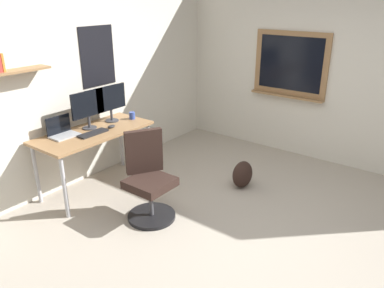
# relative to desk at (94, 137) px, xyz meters

# --- Properties ---
(ground_plane) EXTENTS (5.20, 5.20, 0.00)m
(ground_plane) POSITION_rel_desk_xyz_m (0.16, -2.05, -0.68)
(ground_plane) COLOR #ADA393
(ground_plane) RESTS_ON ground
(wall_back) EXTENTS (5.00, 0.30, 2.60)m
(wall_back) POSITION_rel_desk_xyz_m (0.15, 0.40, 0.62)
(wall_back) COLOR silver
(wall_back) RESTS_ON ground
(wall_right) EXTENTS (0.22, 5.00, 2.60)m
(wall_right) POSITION_rel_desk_xyz_m (2.60, -2.02, 0.62)
(wall_right) COLOR silver
(wall_right) RESTS_ON ground
(desk) EXTENTS (1.42, 0.65, 0.76)m
(desk) POSITION_rel_desk_xyz_m (0.00, 0.00, 0.00)
(desk) COLOR #997047
(desk) RESTS_ON ground
(office_chair) EXTENTS (0.55, 0.56, 0.95)m
(office_chair) POSITION_rel_desk_xyz_m (-0.08, -0.95, -0.27)
(office_chair) COLOR black
(office_chair) RESTS_ON ground
(laptop) EXTENTS (0.31, 0.21, 0.23)m
(laptop) POSITION_rel_desk_xyz_m (-0.32, 0.15, 0.13)
(laptop) COLOR #ADAFB5
(laptop) RESTS_ON desk
(monitor_primary) EXTENTS (0.46, 0.17, 0.46)m
(monitor_primary) POSITION_rel_desk_xyz_m (0.04, 0.10, 0.35)
(monitor_primary) COLOR #38383D
(monitor_primary) RESTS_ON desk
(monitor_secondary) EXTENTS (0.46, 0.17, 0.46)m
(monitor_secondary) POSITION_rel_desk_xyz_m (0.39, 0.10, 0.35)
(monitor_secondary) COLOR #38383D
(monitor_secondary) RESTS_ON desk
(keyboard) EXTENTS (0.37, 0.13, 0.02)m
(keyboard) POSITION_rel_desk_xyz_m (-0.07, -0.08, 0.09)
(keyboard) COLOR black
(keyboard) RESTS_ON desk
(computer_mouse) EXTENTS (0.10, 0.06, 0.03)m
(computer_mouse) POSITION_rel_desk_xyz_m (0.21, -0.08, 0.09)
(computer_mouse) COLOR #262628
(computer_mouse) RESTS_ON desk
(coffee_mug) EXTENTS (0.08, 0.08, 0.09)m
(coffee_mug) POSITION_rel_desk_xyz_m (0.61, -0.03, 0.12)
(coffee_mug) COLOR #334CA5
(coffee_mug) RESTS_ON desk
(backpack) EXTENTS (0.32, 0.22, 0.34)m
(backpack) POSITION_rel_desk_xyz_m (1.11, -1.43, -0.51)
(backpack) COLOR black
(backpack) RESTS_ON ground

